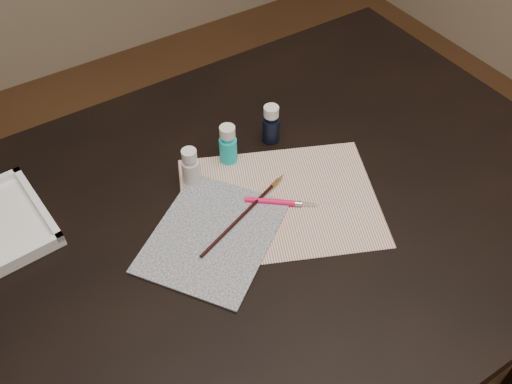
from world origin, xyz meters
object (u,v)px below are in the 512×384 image
paint_bottle_cyan (228,144)px  paint_bottle_navy (271,124)px  canvas (213,236)px  paper (280,201)px  paint_bottle_white (190,166)px

paint_bottle_cyan → paint_bottle_navy: 0.10m
canvas → paint_bottle_cyan: bearing=51.1°
paint_bottle_cyan → paint_bottle_navy: same height
paper → canvas: 0.15m
paper → paint_bottle_navy: bearing=61.8°
paint_bottle_white → paint_bottle_navy: paint_bottle_navy is taller
paint_bottle_navy → paint_bottle_cyan: bearing=-177.2°
paper → paint_bottle_white: (-0.11, 0.13, 0.04)m
paint_bottle_cyan → paint_bottle_navy: size_ratio=1.00×
canvas → paint_bottle_white: 0.15m
paint_bottle_navy → paper: bearing=-118.2°
paint_bottle_white → paint_bottle_cyan: bearing=8.2°
paint_bottle_white → canvas: bearing=-103.7°
canvas → paint_bottle_cyan: paint_bottle_cyan is taller
canvas → paint_bottle_cyan: 0.20m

